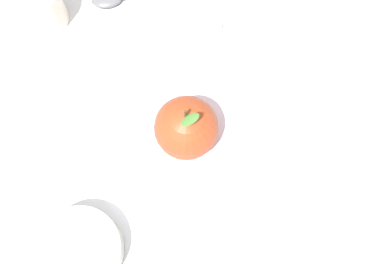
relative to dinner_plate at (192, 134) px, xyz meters
The scene contains 7 objects.
ground_plane 0.04m from the dinner_plate, behind, with size 2.40×2.40×0.00m, color silver.
dinner_plate is the anchor object (origin of this frame).
apple 0.05m from the dinner_plate, 72.87° to the right, with size 0.08×0.08×0.10m.
side_bowl 0.21m from the dinner_plate, 71.99° to the right, with size 0.11×0.11×0.03m.
cup 0.29m from the dinner_plate, 160.15° to the right, with size 0.07×0.07×0.06m.
knife 0.17m from the dinner_plate, 165.86° to the left, with size 0.10×0.21×0.01m.
linen_napkin 0.16m from the dinner_plate, ahead, with size 0.13×0.14×0.00m, color beige.
Camera 1 is at (0.21, -0.10, 0.58)m, focal length 41.47 mm.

